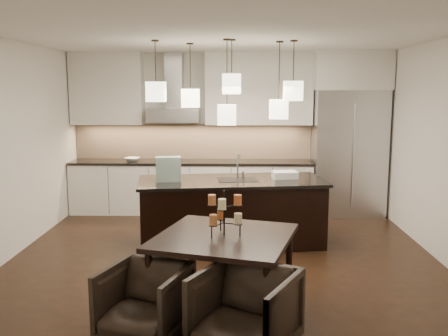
{
  "coord_description": "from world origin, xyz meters",
  "views": [
    {
      "loc": [
        0.14,
        -6.22,
        2.17
      ],
      "look_at": [
        0.0,
        0.2,
        1.15
      ],
      "focal_mm": 40.0,
      "sensor_mm": 36.0,
      "label": 1
    }
  ],
  "objects_px": {
    "dining_table": "(224,272)",
    "armchair_left": "(145,302)",
    "armchair_right": "(245,312)",
    "island_body": "(231,213)",
    "refrigerator": "(348,153)"
  },
  "relations": [
    {
      "from": "dining_table",
      "to": "armchair_left",
      "type": "relative_size",
      "value": 1.78
    },
    {
      "from": "dining_table",
      "to": "armchair_left",
      "type": "xyz_separation_m",
      "value": [
        -0.68,
        -0.59,
        -0.06
      ]
    },
    {
      "from": "armchair_right",
      "to": "island_body",
      "type": "bearing_deg",
      "value": 120.57
    },
    {
      "from": "refrigerator",
      "to": "armchair_right",
      "type": "relative_size",
      "value": 2.77
    },
    {
      "from": "refrigerator",
      "to": "armchair_left",
      "type": "relative_size",
      "value": 3.03
    },
    {
      "from": "dining_table",
      "to": "armchair_right",
      "type": "height_order",
      "value": "dining_table"
    },
    {
      "from": "armchair_left",
      "to": "armchair_right",
      "type": "relative_size",
      "value": 0.91
    },
    {
      "from": "island_body",
      "to": "armchair_left",
      "type": "xyz_separation_m",
      "value": [
        -0.74,
        -2.72,
        -0.12
      ]
    },
    {
      "from": "armchair_left",
      "to": "dining_table",
      "type": "bearing_deg",
      "value": 59.49
    },
    {
      "from": "dining_table",
      "to": "refrigerator",
      "type": "bearing_deg",
      "value": 78.16
    },
    {
      "from": "island_body",
      "to": "dining_table",
      "type": "relative_size",
      "value": 1.98
    },
    {
      "from": "island_body",
      "to": "armchair_right",
      "type": "height_order",
      "value": "island_body"
    },
    {
      "from": "refrigerator",
      "to": "dining_table",
      "type": "bearing_deg",
      "value": -117.91
    },
    {
      "from": "refrigerator",
      "to": "dining_table",
      "type": "height_order",
      "value": "refrigerator"
    },
    {
      "from": "island_body",
      "to": "armchair_left",
      "type": "bearing_deg",
      "value": -112.91
    }
  ]
}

